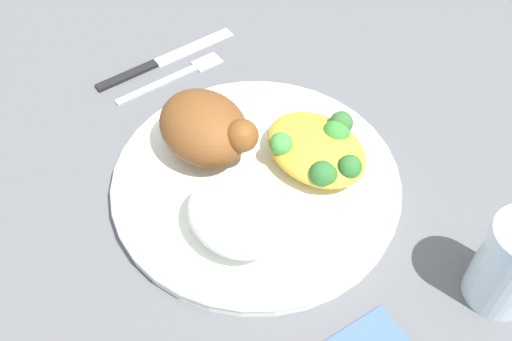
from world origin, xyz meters
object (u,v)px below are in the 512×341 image
Objects in this scene: rice_pile at (235,215)px; fork at (176,75)px; roasted_chicken at (206,128)px; mac_cheese_with_broccoli at (319,149)px; knife at (155,63)px; plate at (256,182)px; water_glass at (511,264)px.

rice_pile is 0.25m from fork.
roasted_chicken reaches higher than mac_cheese_with_broccoli.
roasted_chicken is at bearing -14.60° from knife.
plate is at bearing 123.22° from rice_pile.
roasted_chicken reaches higher than knife.
fork is 0.43m from water_glass.
mac_cheese_with_broccoli is 1.19× the size of water_glass.
roasted_chicken reaches higher than plate.
roasted_chicken is at bearing 157.23° from rice_pile.
knife is 0.46m from water_glass.
knife is 2.01× the size of water_glass.
mac_cheese_with_broccoli is at bearing 42.39° from roasted_chicken.
roasted_chicken is at bearing -166.92° from plate.
water_glass is (0.29, 0.10, -0.00)m from roasted_chicken.
knife is (-0.26, 0.08, -0.04)m from rice_pile.
plate is 2.65× the size of roasted_chicken.
water_glass reaches higher than roasted_chicken.
roasted_chicken is (-0.06, -0.01, 0.04)m from plate.
knife is at bearing -172.85° from water_glass.
plate is 2.05× the size of fork.
water_glass is at bearing 6.35° from mac_cheese_with_broccoli.
plate is 0.07m from roasted_chicken.
plate is 0.07m from mac_cheese_with_broccoli.
water_glass is at bearing 6.87° from fork.
roasted_chicken is 0.77× the size of fork.
fork is 0.04m from knife.
plate is 1.54× the size of knife.
water_glass is (0.23, 0.09, 0.04)m from plate.
rice_pile is 0.52× the size of knife.
water_glass reaches higher than plate.
knife is (-0.25, -0.03, -0.03)m from mac_cheese_with_broccoli.
plate is 2.95× the size of rice_pile.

